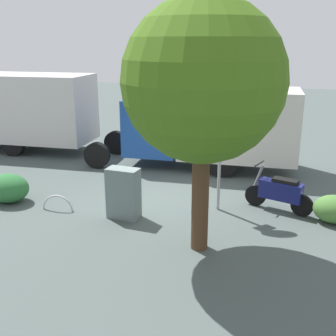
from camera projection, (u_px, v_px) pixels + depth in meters
ground_plane at (157, 199)px, 11.46m from camera, size 60.00×60.00×0.00m
box_truck_near at (209, 124)px, 13.91m from camera, size 7.24×2.65×2.73m
box_truck_far at (12, 109)px, 16.30m from camera, size 8.46×2.77×3.01m
motorcycle at (280, 192)px, 10.55m from camera, size 1.75×0.78×1.20m
stop_sign at (221, 125)px, 10.11m from camera, size 0.71×0.33×3.38m
street_tree at (203, 82)px, 7.76m from camera, size 3.16×3.16×5.10m
utility_cabinet at (123, 193)px, 10.12m from camera, size 0.82×0.47×1.28m
bike_rack_hoop at (58, 210)px, 10.74m from camera, size 0.85×0.15×0.85m
shrub_near_sign at (8, 188)px, 11.18m from camera, size 1.16×0.95×0.79m
shrub_mid_verge at (334, 209)px, 9.93m from camera, size 1.00×0.82×0.68m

